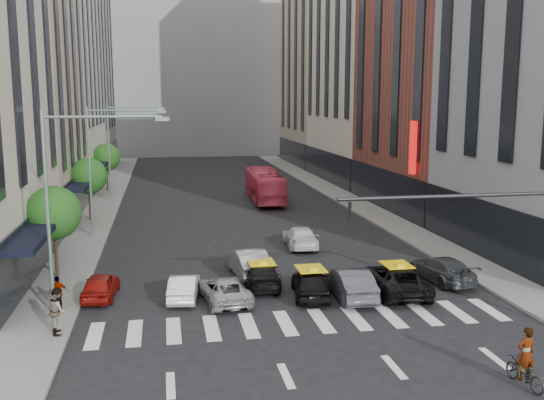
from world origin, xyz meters
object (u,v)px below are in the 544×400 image
streetlamp_far (119,139)px  taxi_left (261,274)px  car_red (101,286)px  taxi_center (311,283)px  motorcycle (524,373)px  car_white_front (184,287)px  bus (265,186)px  pedestrian_near (58,311)px  pedestrian_far (58,293)px  streetlamp_mid (103,154)px  streetlamp_near (69,186)px

streetlamp_far → taxi_left: 30.88m
streetlamp_far → car_red: size_ratio=2.44×
taxi_center → motorcycle: 11.51m
car_white_front → bus: size_ratio=0.34×
taxi_left → pedestrian_near: size_ratio=2.27×
streetlamp_far → pedestrian_far: bearing=-91.6°
car_white_front → motorcycle: 15.72m
streetlamp_far → taxi_center: streetlamp_far is taller
streetlamp_mid → streetlamp_far: size_ratio=1.00×
bus → pedestrian_far: (-14.35, -28.52, -0.59)m
streetlamp_far → car_red: 30.06m
streetlamp_near → bus: 32.46m
car_white_front → pedestrian_far: 5.77m
streetlamp_far → car_red: (0.84, -29.58, -5.28)m
car_white_front → bus: (8.66, 27.62, 0.90)m
bus → pedestrian_near: bearing=68.0°
motorcycle → pedestrian_far: 19.62m
streetlamp_near → car_red: (0.84, 2.42, -5.28)m
taxi_left → taxi_center: 3.01m
motorcycle → taxi_left: bearing=-68.2°
pedestrian_near → car_red: bearing=-21.9°
car_red → taxi_left: 8.04m
car_red → bus: bearing=-110.6°
car_white_front → pedestrian_far: bearing=16.6°
streetlamp_far → streetlamp_near: bearing=-90.0°
taxi_center → motorcycle: bearing=122.4°
streetlamp_mid → taxi_left: size_ratio=2.07×
streetlamp_near → car_red: 5.87m
taxi_center → car_red: bearing=-1.9°
streetlamp_far → car_white_front: size_ratio=2.44×
pedestrian_near → streetlamp_far: bearing=-8.3°
taxi_left → motorcycle: 14.38m
car_white_front → pedestrian_near: pedestrian_near is taller
streetlamp_near → taxi_center: size_ratio=2.17×
car_red → taxi_center: bearing=175.3°
bus → pedestrian_near: size_ratio=5.64×
streetlamp_near → pedestrian_far: size_ratio=5.84×
streetlamp_near → taxi_left: streetlamp_near is taller
streetlamp_far → taxi_center: 33.54m
car_white_front → pedestrian_far: size_ratio=2.39×
bus → pedestrian_far: size_ratio=7.02×
streetlamp_far → motorcycle: 44.93m
car_white_front → motorcycle: size_ratio=2.00×
streetlamp_near → taxi_center: bearing=3.8°
motorcycle → car_white_front: bearing=-52.9°
taxi_center → bus: bus is taller
car_white_front → bus: bus is taller
bus → motorcycle: (2.29, -38.90, -1.02)m
streetlamp_far → motorcycle: streetlamp_far is taller
streetlamp_mid → car_white_front: 16.12m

